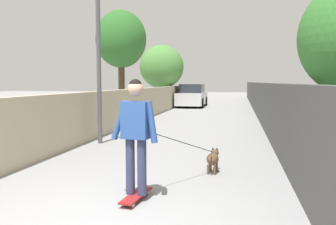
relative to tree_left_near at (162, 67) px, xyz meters
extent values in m
plane|color=gray|center=(-5.00, -3.43, -2.69)|extent=(80.00, 80.00, 0.00)
cube|color=tan|center=(-7.00, -0.77, -1.99)|extent=(48.00, 0.30, 1.41)
cube|color=#4C4C4C|center=(-7.00, -6.10, -1.86)|extent=(48.00, 0.30, 1.66)
cylinder|color=brown|center=(0.00, 0.00, -1.78)|extent=(0.26, 0.26, 1.82)
ellipsoid|color=#4C843D|center=(0.00, 0.00, 0.01)|extent=(2.92, 2.92, 2.86)
cylinder|color=#473523|center=(-6.00, 0.71, -1.16)|extent=(0.32, 0.32, 3.06)
ellipsoid|color=#2D6628|center=(-6.00, 0.71, 1.12)|extent=(2.51, 2.51, 2.83)
cylinder|color=#4C4C51|center=(-13.63, -1.32, -0.55)|extent=(0.12, 0.12, 4.28)
cube|color=maroon|center=(-17.86, -3.66, -2.62)|extent=(0.82, 0.29, 0.02)
cylinder|color=beige|center=(-17.57, -3.62, -2.66)|extent=(0.06, 0.04, 0.06)
cylinder|color=beige|center=(-17.59, -3.76, -2.66)|extent=(0.06, 0.04, 0.06)
cylinder|color=beige|center=(-18.13, -3.55, -2.66)|extent=(0.06, 0.04, 0.06)
cylinder|color=beige|center=(-18.15, -3.69, -2.66)|extent=(0.06, 0.04, 0.06)
cylinder|color=#333859|center=(-17.85, -3.57, -2.20)|extent=(0.14, 0.14, 0.81)
cylinder|color=#333859|center=(-17.87, -3.74, -2.20)|extent=(0.14, 0.14, 0.81)
cube|color=#2D5199|center=(-17.86, -3.66, -1.53)|extent=(0.26, 0.40, 0.53)
cylinder|color=#2D5199|center=(-17.83, -3.42, -1.54)|extent=(0.12, 0.29, 0.58)
cylinder|color=#2D5199|center=(-17.89, -3.89, -1.55)|extent=(0.11, 0.18, 0.59)
sphere|color=tan|center=(-17.86, -3.66, -1.09)|extent=(0.22, 0.22, 0.22)
sphere|color=black|center=(-17.86, -3.66, -1.05)|extent=(0.19, 0.19, 0.19)
ellipsoid|color=brown|center=(-16.16, -4.62, -2.42)|extent=(0.36, 0.26, 0.22)
sphere|color=brown|center=(-15.93, -4.64, -2.35)|extent=(0.15, 0.15, 0.15)
cone|color=black|center=(-15.93, -4.60, -2.27)|extent=(0.06, 0.06, 0.06)
cone|color=black|center=(-15.94, -4.68, -2.27)|extent=(0.06, 0.06, 0.06)
cylinder|color=brown|center=(-16.05, -4.57, -2.60)|extent=(0.04, 0.04, 0.18)
cylinder|color=brown|center=(-16.06, -4.69, -2.60)|extent=(0.04, 0.04, 0.18)
cylinder|color=brown|center=(-16.27, -4.55, -2.60)|extent=(0.04, 0.04, 0.18)
cylinder|color=brown|center=(-16.28, -4.66, -2.60)|extent=(0.04, 0.04, 0.18)
cylinder|color=brown|center=(-16.38, -4.59, -2.34)|extent=(0.14, 0.04, 0.13)
cylinder|color=black|center=(-17.01, -4.14, -1.96)|extent=(1.70, 0.97, 0.66)
cube|color=silver|center=(0.96, -1.92, -2.13)|extent=(4.25, 1.70, 0.80)
cube|color=#262B33|center=(0.96, -1.92, -1.45)|extent=(2.21, 1.50, 0.60)
cylinder|color=black|center=(2.28, -1.13, -2.37)|extent=(0.64, 0.22, 0.64)
cylinder|color=black|center=(2.28, -2.71, -2.37)|extent=(0.64, 0.22, 0.64)
cylinder|color=black|center=(-0.35, -1.13, -2.37)|extent=(0.64, 0.22, 0.64)
cylinder|color=black|center=(-0.35, -2.71, -2.37)|extent=(0.64, 0.22, 0.64)
camera|label=1|loc=(-22.48, -5.08, -0.99)|focal=36.80mm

